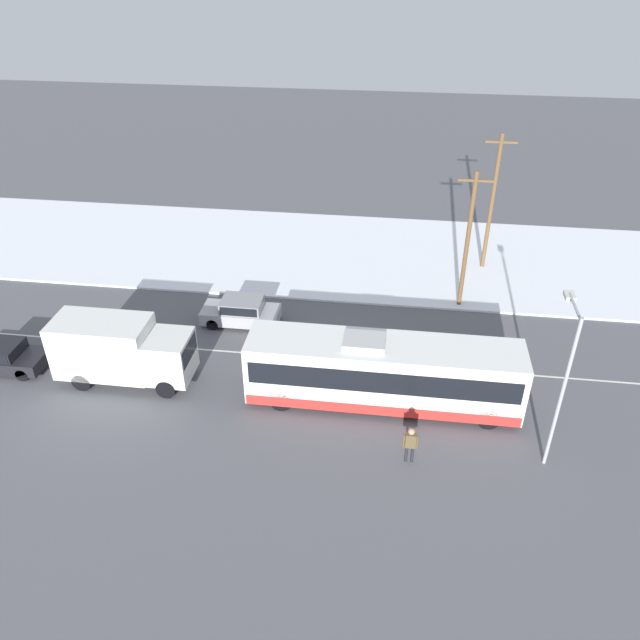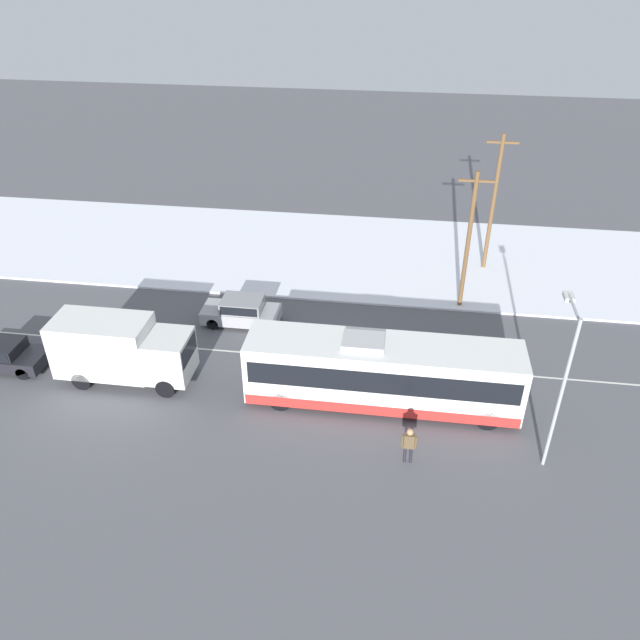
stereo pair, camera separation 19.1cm
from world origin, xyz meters
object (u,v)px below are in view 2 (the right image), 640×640
pedestrian_at_stop (409,442)px  streetlamp (563,370)px  city_bus (382,373)px  box_truck (120,348)px  utility_pole_snowlot (493,202)px  utility_pole_roadside (468,240)px  parked_car_near_truck (1,354)px  sedan_car (242,310)px

pedestrian_at_stop → streetlamp: 6.41m
city_bus → pedestrian_at_stop: city_bus is taller
box_truck → utility_pole_snowlot: size_ratio=0.75×
utility_pole_roadside → parked_car_near_truck: bearing=-158.2°
box_truck → utility_pole_roadside: (16.04, 8.98, 2.39)m
parked_car_near_truck → utility_pole_roadside: bearing=21.8°
box_truck → utility_pole_snowlot: utility_pole_snowlot is taller
streetlamp → utility_pole_roadside: 11.86m
box_truck → city_bus: bearing=-0.2°
city_bus → box_truck: bearing=179.8°
city_bus → sedan_car: size_ratio=2.89×
box_truck → parked_car_near_truck: bearing=179.4°
streetlamp → sedan_car: bearing=150.8°
box_truck → streetlamp: (18.78, -2.55, 2.62)m
sedan_car → pedestrian_at_stop: 12.92m
pedestrian_at_stop → utility_pole_snowlot: 18.37m
utility_pole_snowlot → parked_car_near_truck: bearing=-150.1°
utility_pole_snowlot → sedan_car: bearing=-148.2°
sedan_car → streetlamp: bearing=150.8°
utility_pole_roadside → utility_pole_snowlot: 5.19m
box_truck → streetlamp: size_ratio=0.92×
box_truck → pedestrian_at_stop: 13.89m
city_bus → streetlamp: 7.63m
city_bus → streetlamp: size_ratio=1.74×
city_bus → parked_car_near_truck: 18.38m
box_truck → utility_pole_roadside: bearing=29.2°
utility_pole_roadside → box_truck: bearing=-150.8°
city_bus → box_truck: 12.11m
sedan_car → utility_pole_snowlot: size_ratio=0.49×
pedestrian_at_stop → city_bus: bearing=109.6°
city_bus → streetlamp: streetlamp is taller
city_bus → utility_pole_roadside: 10.16m
utility_pole_snowlot → streetlamp: bearing=-86.4°
city_bus → parked_car_near_truck: city_bus is taller
parked_car_near_truck → pedestrian_at_stop: bearing=-10.7°
streetlamp → utility_pole_snowlot: bearing=93.6°
streetlamp → utility_pole_roadside: utility_pole_roadside is taller
box_truck → parked_car_near_truck: 6.33m
city_bus → parked_car_near_truck: bearing=179.6°
pedestrian_at_stop → sedan_car: bearing=134.7°
pedestrian_at_stop → utility_pole_snowlot: (4.36, 17.53, 3.36)m
parked_car_near_truck → streetlamp: size_ratio=0.61×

